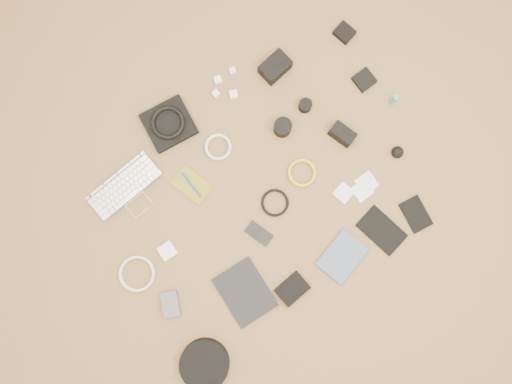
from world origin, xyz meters
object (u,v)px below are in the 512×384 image
laptop (131,195)px  dslr_camera (275,67)px  phone (259,234)px  headphone_case (205,364)px  tablet (245,292)px  paperback (356,268)px

laptop → dslr_camera: dslr_camera is taller
phone → headphone_case: bearing=-166.8°
dslr_camera → tablet: (-0.62, -0.74, -0.03)m
paperback → laptop: bearing=21.3°
laptop → headphone_case: size_ratio=1.56×
laptop → tablet: bearing=-80.2°
laptop → phone: (0.37, -0.43, -0.01)m
dslr_camera → headphone_case: 1.27m
laptop → dslr_camera: (0.80, 0.13, 0.02)m
tablet → paperback: bearing=-19.7°
phone → headphone_case: headphone_case is taller
dslr_camera → tablet: bearing=-140.3°
laptop → tablet: laptop is taller
tablet → phone: bearing=44.2°
laptop → paperback: 0.99m
headphone_case → tablet: bearing=27.9°
phone → paperback: (0.27, -0.33, 0.00)m
phone → headphone_case: (-0.47, -0.33, 0.02)m
laptop → phone: bearing=-56.8°
dslr_camera → paperback: dslr_camera is taller
laptop → paperback: laptop is taller
phone → dslr_camera: bearing=30.5°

